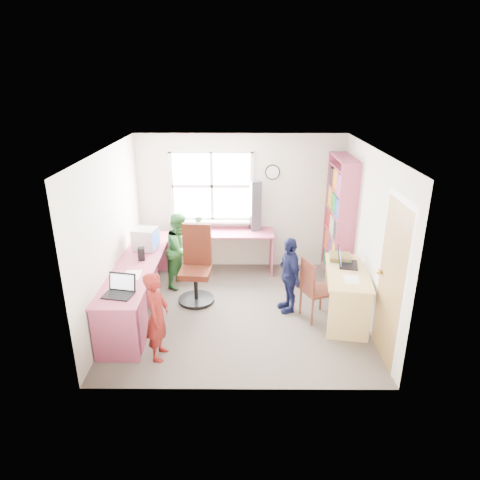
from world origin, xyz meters
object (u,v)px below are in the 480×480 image
at_px(swivel_chair, 196,269).
at_px(cd_tower, 256,206).
at_px(potted_plant, 198,224).
at_px(crt_monitor, 145,239).
at_px(l_desk, 147,293).
at_px(person_red, 157,316).
at_px(person_green, 181,250).
at_px(bookshelf, 339,223).
at_px(laptop_right, 345,261).
at_px(laptop_left, 120,289).
at_px(wooden_chair, 314,288).
at_px(person_navy, 289,275).
at_px(right_desk, 347,284).

xyz_separation_m(swivel_chair, cd_tower, (0.94, 1.15, 0.67)).
bearing_deg(potted_plant, crt_monitor, -131.57).
height_order(l_desk, swivel_chair, swivel_chair).
xyz_separation_m(person_red, person_green, (0.02, 2.00, 0.05)).
bearing_deg(bookshelf, potted_plant, 173.99).
xyz_separation_m(crt_monitor, laptop_right, (3.00, -0.53, -0.13)).
bearing_deg(cd_tower, laptop_right, -62.22).
xyz_separation_m(l_desk, laptop_left, (-0.19, -0.56, 0.35)).
bearing_deg(cd_tower, wooden_chair, -78.45).
bearing_deg(person_navy, potted_plant, -148.13).
relative_size(cd_tower, person_green, 0.70).
height_order(cd_tower, person_green, cd_tower).
bearing_deg(l_desk, person_navy, 9.83).
relative_size(swivel_chair, crt_monitor, 3.00).
bearing_deg(wooden_chair, swivel_chair, 140.24).
bearing_deg(person_red, wooden_chair, -61.58).
relative_size(crt_monitor, potted_plant, 1.40).
height_order(laptop_left, laptop_right, laptop_left).
bearing_deg(laptop_right, person_red, 126.80).
distance_m(bookshelf, person_navy, 1.52).
bearing_deg(person_red, swivel_chair, -7.90).
distance_m(bookshelf, potted_plant, 2.41).
relative_size(bookshelf, cd_tower, 2.39).
relative_size(swivel_chair, person_green, 0.96).
xyz_separation_m(swivel_chair, person_green, (-0.31, 0.52, 0.11)).
relative_size(right_desk, potted_plant, 4.67).
distance_m(right_desk, person_navy, 0.83).
height_order(person_green, person_navy, person_green).
height_order(l_desk, bookshelf, bookshelf).
distance_m(crt_monitor, laptop_right, 3.05).
bearing_deg(person_red, right_desk, -64.87).
relative_size(laptop_left, laptop_right, 1.00).
relative_size(right_desk, wooden_chair, 1.47).
xyz_separation_m(crt_monitor, person_green, (0.50, 0.29, -0.30)).
bearing_deg(right_desk, potted_plant, 153.58).
height_order(wooden_chair, cd_tower, cd_tower).
height_order(crt_monitor, person_green, person_green).
distance_m(bookshelf, laptop_left, 3.75).
distance_m(person_red, person_navy, 2.07).
distance_m(bookshelf, person_red, 3.52).
xyz_separation_m(wooden_chair, person_red, (-2.04, -0.91, 0.08)).
xyz_separation_m(laptop_right, potted_plant, (-2.26, 1.36, 0.10)).
xyz_separation_m(cd_tower, person_green, (-1.24, -0.63, -0.57)).
bearing_deg(laptop_right, laptop_left, 118.88).
distance_m(right_desk, laptop_right, 0.34).
relative_size(wooden_chair, crt_monitor, 2.28).
height_order(bookshelf, person_red, bookshelf).
bearing_deg(wooden_chair, bookshelf, 44.64).
bearing_deg(potted_plant, l_desk, -108.19).
distance_m(l_desk, laptop_right, 2.87).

